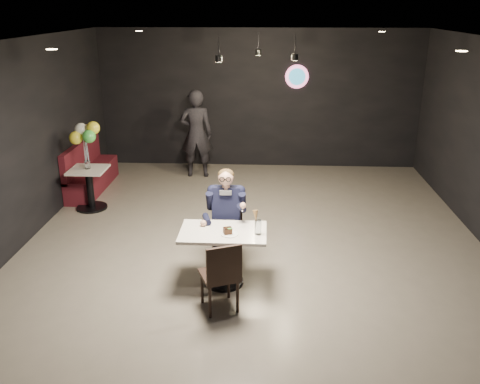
# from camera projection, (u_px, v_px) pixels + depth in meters

# --- Properties ---
(floor) EXTENTS (9.00, 9.00, 0.00)m
(floor) POSITION_uv_depth(u_px,v_px,m) (253.00, 256.00, 7.42)
(floor) COLOR slate
(floor) RESTS_ON ground
(wall_sign) EXTENTS (0.50, 0.06, 0.50)m
(wall_sign) POSITION_uv_depth(u_px,v_px,m) (297.00, 77.00, 10.87)
(wall_sign) COLOR pink
(wall_sign) RESTS_ON floor
(pendant_lights) EXTENTS (1.40, 1.20, 0.36)m
(pendant_lights) POSITION_uv_depth(u_px,v_px,m) (258.00, 42.00, 8.29)
(pendant_lights) COLOR black
(pendant_lights) RESTS_ON floor
(main_table) EXTENTS (1.10, 0.70, 0.75)m
(main_table) POSITION_uv_depth(u_px,v_px,m) (223.00, 257.00, 6.58)
(main_table) COLOR silver
(main_table) RESTS_ON floor
(chair_far) EXTENTS (0.42, 0.46, 0.92)m
(chair_far) POSITION_uv_depth(u_px,v_px,m) (227.00, 233.00, 7.07)
(chair_far) COLOR black
(chair_far) RESTS_ON floor
(chair_near) EXTENTS (0.56, 0.59, 0.92)m
(chair_near) POSITION_uv_depth(u_px,v_px,m) (219.00, 274.00, 6.01)
(chair_near) COLOR black
(chair_near) RESTS_ON floor
(seated_man) EXTENTS (0.60, 0.80, 1.44)m
(seated_man) POSITION_uv_depth(u_px,v_px,m) (226.00, 216.00, 6.98)
(seated_man) COLOR black
(seated_man) RESTS_ON floor
(dessert_plate) EXTENTS (0.22, 0.22, 0.01)m
(dessert_plate) POSITION_uv_depth(u_px,v_px,m) (230.00, 234.00, 6.35)
(dessert_plate) COLOR white
(dessert_plate) RESTS_ON main_table
(cake_slice) EXTENTS (0.12, 0.11, 0.07)m
(cake_slice) POSITION_uv_depth(u_px,v_px,m) (228.00, 231.00, 6.34)
(cake_slice) COLOR black
(cake_slice) RESTS_ON dessert_plate
(mint_leaf) EXTENTS (0.06, 0.04, 0.01)m
(mint_leaf) POSITION_uv_depth(u_px,v_px,m) (230.00, 229.00, 6.30)
(mint_leaf) COLOR #32842B
(mint_leaf) RESTS_ON cake_slice
(sundae_glass) EXTENTS (0.08, 0.08, 0.19)m
(sundae_glass) POSITION_uv_depth(u_px,v_px,m) (258.00, 227.00, 6.34)
(sundae_glass) COLOR silver
(sundae_glass) RESTS_ON main_table
(wafer_cone) EXTENTS (0.08, 0.08, 0.14)m
(wafer_cone) POSITION_uv_depth(u_px,v_px,m) (256.00, 216.00, 6.28)
(wafer_cone) COLOR tan
(wafer_cone) RESTS_ON sundae_glass
(booth_bench) EXTENTS (0.48, 1.91, 0.95)m
(booth_bench) POSITION_uv_depth(u_px,v_px,m) (91.00, 166.00, 9.94)
(booth_bench) COLOR #4F101B
(booth_bench) RESTS_ON floor
(side_table) EXTENTS (0.62, 0.62, 0.78)m
(side_table) POSITION_uv_depth(u_px,v_px,m) (90.00, 188.00, 9.02)
(side_table) COLOR silver
(side_table) RESTS_ON floor
(balloon_vase) EXTENTS (0.10, 0.10, 0.15)m
(balloon_vase) POSITION_uv_depth(u_px,v_px,m) (87.00, 165.00, 8.87)
(balloon_vase) COLOR silver
(balloon_vase) RESTS_ON side_table
(balloon_bunch) EXTENTS (0.41, 0.41, 0.68)m
(balloon_bunch) POSITION_uv_depth(u_px,v_px,m) (85.00, 141.00, 8.72)
(balloon_bunch) COLOR yellow
(balloon_bunch) RESTS_ON balloon_vase
(passerby) EXTENTS (0.69, 0.47, 1.84)m
(passerby) POSITION_uv_depth(u_px,v_px,m) (196.00, 134.00, 10.58)
(passerby) COLOR black
(passerby) RESTS_ON floor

